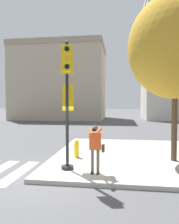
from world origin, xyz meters
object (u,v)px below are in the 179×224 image
fire_hydrant (77,148)px  person_photographer (96,145)px  street_tree (176,47)px  traffic_signal_pole (67,95)px

fire_hydrant → person_photographer: bearing=-62.4°
person_photographer → street_tree: bearing=34.3°
person_photographer → traffic_signal_pole: bearing=162.0°
traffic_signal_pole → street_tree: street_tree is taller
traffic_signal_pole → fire_hydrant: size_ratio=5.87×
traffic_signal_pole → person_photographer: bearing=-18.0°
street_tree → fire_hydrant: size_ratio=8.69×
street_tree → fire_hydrant: bearing=-179.7°
street_tree → fire_hydrant: 6.14m
person_photographer → street_tree: 5.39m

